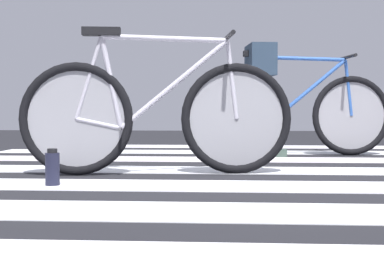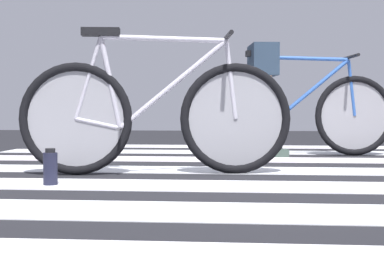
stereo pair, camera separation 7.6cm
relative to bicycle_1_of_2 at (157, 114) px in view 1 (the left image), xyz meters
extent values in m
cube|color=black|center=(0.79, -0.10, -0.40)|extent=(18.00, 14.00, 0.02)
cube|color=silver|center=(0.73, -1.25, -0.38)|extent=(5.20, 0.44, 0.00)
cube|color=silver|center=(0.91, -0.50, -0.38)|extent=(5.20, 0.44, 0.00)
cube|color=silver|center=(0.84, 0.27, -0.38)|extent=(5.20, 0.44, 0.00)
cube|color=silver|center=(0.65, 1.05, -0.38)|extent=(5.20, 0.44, 0.00)
cube|color=silver|center=(0.84, 1.81, -0.38)|extent=(5.20, 0.44, 0.00)
cube|color=silver|center=(0.92, 2.57, -0.38)|extent=(5.20, 0.44, 0.00)
torus|color=black|center=(-0.50, -0.07, -0.03)|extent=(0.72, 0.15, 0.72)
torus|color=black|center=(0.51, 0.07, -0.03)|extent=(0.72, 0.15, 0.72)
cylinder|color=gray|center=(-0.50, -0.07, -0.03)|extent=(0.60, 0.09, 0.61)
cylinder|color=gray|center=(0.51, 0.07, -0.03)|extent=(0.60, 0.09, 0.61)
cylinder|color=#B4B0BF|center=(0.05, 0.01, 0.48)|extent=(0.80, 0.14, 0.05)
cylinder|color=#B4B0BF|center=(0.11, 0.02, 0.19)|extent=(0.70, 0.13, 0.59)
cylinder|color=#B4B0BF|center=(-0.28, -0.04, 0.20)|extent=(0.16, 0.05, 0.59)
cylinder|color=#B4B0BF|center=(-0.36, -0.05, -0.06)|extent=(0.29, 0.07, 0.09)
cylinder|color=#B4B0BF|center=(-0.42, -0.06, 0.23)|extent=(0.19, 0.05, 0.53)
cylinder|color=#B4B0BF|center=(0.48, 0.07, 0.22)|extent=(0.09, 0.04, 0.50)
cube|color=black|center=(-0.34, -0.05, 0.52)|extent=(0.25, 0.12, 0.05)
cylinder|color=black|center=(0.45, 0.06, 0.49)|extent=(0.10, 0.52, 0.03)
cylinder|color=#4C4C51|center=(-0.22, -0.03, -0.09)|extent=(0.07, 0.34, 0.02)
torus|color=black|center=(0.55, 1.41, -0.03)|extent=(0.72, 0.15, 0.72)
torus|color=black|center=(1.57, 1.54, -0.03)|extent=(0.72, 0.15, 0.72)
cylinder|color=gray|center=(0.55, 1.41, -0.03)|extent=(0.60, 0.08, 0.61)
cylinder|color=gray|center=(1.57, 1.54, -0.03)|extent=(0.60, 0.08, 0.61)
cylinder|color=#2F59A9|center=(1.11, 1.48, 0.48)|extent=(0.80, 0.14, 0.05)
cylinder|color=#2F59A9|center=(1.17, 1.49, 0.19)|extent=(0.70, 0.12, 0.59)
cylinder|color=#2F59A9|center=(0.77, 1.44, 0.20)|extent=(0.16, 0.05, 0.59)
cylinder|color=#2F59A9|center=(0.69, 1.43, -0.06)|extent=(0.29, 0.06, 0.09)
cylinder|color=#2F59A9|center=(0.63, 1.42, 0.23)|extent=(0.19, 0.05, 0.53)
cylinder|color=#2F59A9|center=(1.54, 1.54, 0.22)|extent=(0.09, 0.04, 0.50)
cube|color=black|center=(0.71, 1.43, 0.52)|extent=(0.25, 0.12, 0.05)
cylinder|color=black|center=(1.51, 1.53, 0.49)|extent=(0.09, 0.52, 0.03)
cylinder|color=#4C4C51|center=(0.83, 1.45, -0.09)|extent=(0.06, 0.34, 0.02)
cylinder|color=beige|center=(0.72, 1.58, 0.11)|extent=(0.11, 0.11, 0.90)
cylinder|color=beige|center=(0.76, 1.30, 0.11)|extent=(0.11, 0.11, 0.90)
cube|color=#253548|center=(0.74, 1.44, 0.46)|extent=(0.27, 0.43, 0.28)
cube|color=#34453D|center=(0.79, 1.58, -0.35)|extent=(0.27, 0.13, 0.07)
cube|color=#34453D|center=(0.83, 1.31, -0.35)|extent=(0.27, 0.13, 0.07)
cylinder|color=#1C1E31|center=(-0.50, -0.54, -0.29)|extent=(0.08, 0.08, 0.18)
cylinder|color=black|center=(-0.50, -0.54, -0.19)|extent=(0.05, 0.05, 0.02)
camera|label=1|loc=(0.45, -3.48, 0.04)|focal=51.47mm
camera|label=2|loc=(0.53, -3.48, 0.04)|focal=51.47mm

